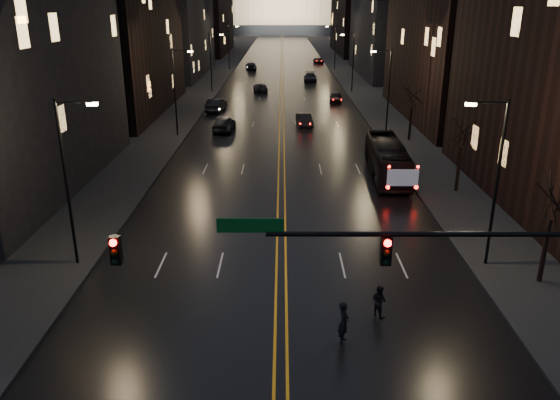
{
  "coord_description": "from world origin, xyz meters",
  "views": [
    {
      "loc": [
        0.04,
        -16.45,
        13.37
      ],
      "look_at": [
        -0.07,
        12.01,
        3.02
      ],
      "focal_mm": 35.0,
      "sensor_mm": 36.0,
      "label": 1
    }
  ],
  "objects_px": {
    "pedestrian_b": "(379,301)",
    "traffic_signal": "(457,264)",
    "bus": "(387,159)",
    "oncoming_car_b": "(216,105)",
    "receding_car_a": "(304,120)",
    "oncoming_car_a": "(224,123)",
    "pedestrian_a": "(344,322)"
  },
  "relations": [
    {
      "from": "bus",
      "to": "pedestrian_a",
      "type": "bearing_deg",
      "value": -101.93
    },
    {
      "from": "receding_car_a",
      "to": "pedestrian_a",
      "type": "xyz_separation_m",
      "value": [
        0.01,
        -42.03,
        0.23
      ]
    },
    {
      "from": "oncoming_car_a",
      "to": "pedestrian_a",
      "type": "bearing_deg",
      "value": 108.0
    },
    {
      "from": "traffic_signal",
      "to": "oncoming_car_b",
      "type": "relative_size",
      "value": 3.4
    },
    {
      "from": "oncoming_car_b",
      "to": "receding_car_a",
      "type": "xyz_separation_m",
      "value": [
        11.09,
        -9.03,
        -0.13
      ]
    },
    {
      "from": "oncoming_car_a",
      "to": "receding_car_a",
      "type": "relative_size",
      "value": 1.16
    },
    {
      "from": "oncoming_car_b",
      "to": "receding_car_a",
      "type": "relative_size",
      "value": 1.18
    },
    {
      "from": "receding_car_a",
      "to": "bus",
      "type": "bearing_deg",
      "value": -79.23
    },
    {
      "from": "oncoming_car_a",
      "to": "bus",
      "type": "bearing_deg",
      "value": 137.14
    },
    {
      "from": "pedestrian_b",
      "to": "traffic_signal",
      "type": "bearing_deg",
      "value": 154.94
    },
    {
      "from": "oncoming_car_a",
      "to": "pedestrian_a",
      "type": "xyz_separation_m",
      "value": [
        8.92,
        -39.57,
        0.09
      ]
    },
    {
      "from": "bus",
      "to": "receding_car_a",
      "type": "bearing_deg",
      "value": 109.75
    },
    {
      "from": "bus",
      "to": "receding_car_a",
      "type": "distance_m",
      "value": 19.94
    },
    {
      "from": "receding_car_a",
      "to": "pedestrian_b",
      "type": "relative_size",
      "value": 2.83
    },
    {
      "from": "bus",
      "to": "pedestrian_b",
      "type": "xyz_separation_m",
      "value": [
        -4.1,
        -20.97,
        -0.71
      ]
    },
    {
      "from": "bus",
      "to": "pedestrian_b",
      "type": "height_order",
      "value": "bus"
    },
    {
      "from": "oncoming_car_b",
      "to": "pedestrian_b",
      "type": "relative_size",
      "value": 3.34
    },
    {
      "from": "bus",
      "to": "oncoming_car_b",
      "type": "relative_size",
      "value": 2.07
    },
    {
      "from": "bus",
      "to": "oncoming_car_b",
      "type": "xyz_separation_m",
      "value": [
        -17.0,
        28.06,
        -0.63
      ]
    },
    {
      "from": "bus",
      "to": "pedestrian_b",
      "type": "bearing_deg",
      "value": -98.59
    },
    {
      "from": "traffic_signal",
      "to": "oncoming_car_b",
      "type": "distance_m",
      "value": 56.08
    },
    {
      "from": "oncoming_car_b",
      "to": "receding_car_a",
      "type": "height_order",
      "value": "oncoming_car_b"
    },
    {
      "from": "traffic_signal",
      "to": "pedestrian_a",
      "type": "relative_size",
      "value": 9.2
    },
    {
      "from": "receding_car_a",
      "to": "pedestrian_a",
      "type": "bearing_deg",
      "value": -96.5
    },
    {
      "from": "traffic_signal",
      "to": "pedestrian_b",
      "type": "xyz_separation_m",
      "value": [
        -1.51,
        5.0,
        -4.34
      ]
    },
    {
      "from": "traffic_signal",
      "to": "bus",
      "type": "relative_size",
      "value": 1.64
    },
    {
      "from": "receding_car_a",
      "to": "pedestrian_a",
      "type": "relative_size",
      "value": 2.29
    },
    {
      "from": "traffic_signal",
      "to": "bus",
      "type": "bearing_deg",
      "value": 84.3
    },
    {
      "from": "oncoming_car_a",
      "to": "pedestrian_a",
      "type": "distance_m",
      "value": 40.57
    },
    {
      "from": "pedestrian_a",
      "to": "pedestrian_b",
      "type": "xyz_separation_m",
      "value": [
        1.81,
        2.04,
        -0.18
      ]
    },
    {
      "from": "oncoming_car_b",
      "to": "receding_car_a",
      "type": "distance_m",
      "value": 14.3
    },
    {
      "from": "oncoming_car_a",
      "to": "pedestrian_a",
      "type": "height_order",
      "value": "pedestrian_a"
    }
  ]
}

